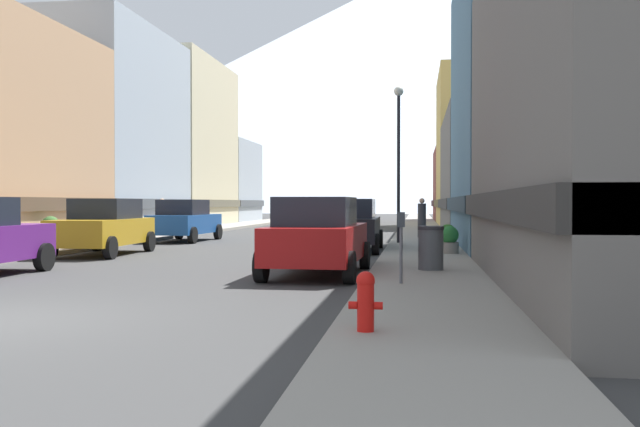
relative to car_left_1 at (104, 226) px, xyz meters
The scene contains 24 objects.
sidewalk_left 23.19m from the car_left_1, 96.06° to the left, with size 2.50×100.00×0.15m, color gray.
sidewalk_right 25.16m from the car_left_1, 66.43° to the left, with size 2.50×100.00×0.15m, color gray.
storefront_left_2 16.66m from the car_left_1, 117.75° to the left, with size 7.88×10.59×10.84m.
storefront_left_3 26.73m from the car_left_1, 106.15° to the left, with size 7.55×10.97×11.38m.
storefront_left_4 35.76m from the car_left_1, 101.17° to the left, with size 6.73×8.13×6.71m.
storefront_right_1 15.78m from the car_left_1, 17.01° to the left, with size 6.84×11.40×10.32m.
storefront_right_2 23.74m from the car_left_1, 46.72° to the left, with size 10.12×13.06×6.33m.
storefront_right_3 32.80m from the car_left_1, 62.42° to the left, with size 7.81×10.14×10.70m.
storefront_right_4 42.68m from the car_left_1, 68.27° to the left, with size 9.27×10.28×6.18m.
car_left_1 is the anchor object (origin of this frame).
car_left_2 7.74m from the car_left_1, 89.99° to the left, with size 2.16×4.45×1.78m.
car_right_0 9.21m from the car_left_1, 34.39° to the right, with size 2.14×4.44×1.78m.
car_right_1 8.07m from the car_left_1, 19.59° to the left, with size 2.12×4.43×1.78m.
car_driving_0 24.60m from the car_left_1, 84.86° to the left, with size 2.06×4.40×1.78m.
fire_hydrant_near 15.72m from the car_left_1, 53.93° to the right, with size 0.40×0.22×0.70m.
parking_meter_near 12.34m from the car_left_1, 39.25° to the right, with size 0.14×0.10×1.33m.
trash_bin_right 11.35m from the car_left_1, 26.55° to the right, with size 0.59×0.59×0.98m.
potted_plant_0 10.89m from the car_left_1, ahead, with size 0.53×0.53×0.82m.
potted_plant_1 4.05m from the car_left_1, 142.19° to the left, with size 0.64×0.64×1.02m.
potted_plant_2 10.81m from the car_left_1, ahead, with size 0.54×0.54×0.81m.
pedestrian_0 11.78m from the car_left_1, 101.99° to the left, with size 0.36×0.36×1.71m.
pedestrian_1 13.86m from the car_left_1, 43.52° to the left, with size 0.36×0.36×1.70m.
streetlamp_right 11.05m from the car_left_1, 30.35° to the left, with size 0.36×0.36×5.86m.
mountain_backdrop 253.28m from the car_left_1, 85.40° to the left, with size 338.06×338.06×96.18m, color silver.
Camera 1 is at (6.05, -8.83, 1.66)m, focal length 38.91 mm.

